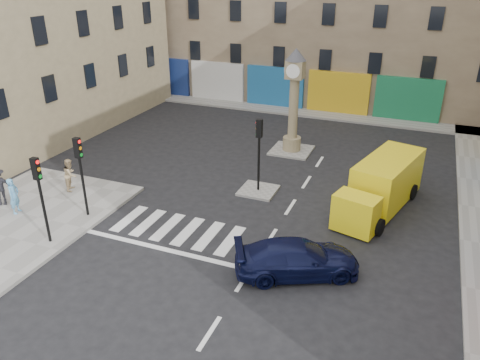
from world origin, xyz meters
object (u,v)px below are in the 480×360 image
Objects in this scene: traffic_light_island at (259,144)px; yellow_van at (382,185)px; navy_sedan at (297,258)px; traffic_light_left_far at (80,165)px; traffic_light_left_near at (40,187)px; pedestrian_tan at (70,174)px; clock_pillar at (294,95)px; pedestrian_blue at (14,196)px.

traffic_light_island reaches higher than yellow_van.
traffic_light_island is at bearing 4.68° from navy_sedan.
traffic_light_left_far is at bearing 59.80° from navy_sedan.
traffic_light_left_near is at bearing -90.00° from traffic_light_left_far.
navy_sedan is (3.68, -5.94, -1.92)m from traffic_light_island.
traffic_light_island is 2.25× the size of pedestrian_tan.
clock_pillar reaches higher than navy_sedan.
navy_sedan is (9.98, -0.54, -1.95)m from traffic_light_left_far.
traffic_light_island reaches higher than pedestrian_tan.
clock_pillar is at bearing -66.43° from pedestrian_tan.
clock_pillar reaches higher than traffic_light_left_near.
yellow_van is (12.20, 5.99, -1.48)m from traffic_light_left_far.
traffic_light_left_near is at bearing -114.55° from clock_pillar.
pedestrian_tan is (-2.40, 1.84, -1.65)m from traffic_light_left_far.
clock_pillar reaches higher than traffic_light_left_far.
yellow_van is (5.90, -5.40, -2.40)m from clock_pillar.
pedestrian_tan is (-14.60, -4.15, -0.17)m from yellow_van.
pedestrian_blue is at bearing -127.20° from clock_pillar.
traffic_light_left_far is 3.68m from pedestrian_blue.
pedestrian_tan is at bearing -157.75° from traffic_light_island.
clock_pillar is 13.18m from pedestrian_tan.
clock_pillar is 12.82m from navy_sedan.
traffic_light_left_near reaches higher than traffic_light_island.
traffic_light_island is at bearing -159.21° from yellow_van.
clock_pillar is at bearing 65.45° from traffic_light_left_near.
traffic_light_left_near is 0.61× the size of clock_pillar.
navy_sedan is at bearing -72.87° from clock_pillar.
clock_pillar is (6.30, 11.40, 0.93)m from traffic_light_left_far.
traffic_light_left_far is 0.61× the size of clock_pillar.
clock_pillar is at bearing 90.00° from traffic_light_island.
clock_pillar is 1.32× the size of navy_sedan.
navy_sedan is 2.81× the size of pedestrian_tan.
traffic_light_left_near is at bearing 73.45° from navy_sedan.
yellow_van is 4.02× the size of pedestrian_tan.
pedestrian_blue is at bearing -140.31° from yellow_van.
traffic_light_island is (6.30, 7.80, -0.03)m from traffic_light_left_near.
pedestrian_tan is (-2.40, 4.24, -1.65)m from traffic_light_left_near.
traffic_light_left_near is 2.40m from traffic_light_left_far.
pedestrian_blue is at bearing -145.69° from traffic_light_island.
yellow_van is at bearing 5.73° from traffic_light_island.
clock_pillar is 8.35m from yellow_van.
traffic_light_left_far is 0.80× the size of navy_sedan.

